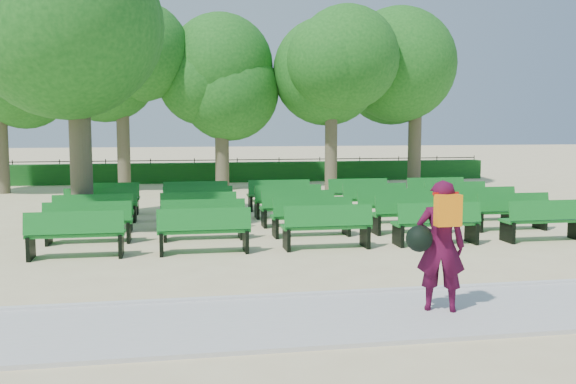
{
  "coord_description": "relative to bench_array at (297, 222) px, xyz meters",
  "views": [
    {
      "loc": [
        -2.09,
        -15.72,
        2.7
      ],
      "look_at": [
        0.61,
        -1.0,
        1.1
      ],
      "focal_mm": 40.0,
      "sensor_mm": 36.0,
      "label": 1
    }
  ],
  "objects": [
    {
      "name": "ground",
      "position": [
        -1.17,
        -0.74,
        -0.1
      ],
      "size": [
        120.0,
        120.0,
        0.0
      ],
      "primitive_type": "plane",
      "color": "beige"
    },
    {
      "name": "bench_array",
      "position": [
        0.0,
        0.0,
        0.0
      ],
      "size": [
        1.96,
        0.72,
        1.21
      ],
      "rotation": [
        0.0,
        0.0,
        -0.07
      ],
      "color": "#137120",
      "rests_on": "ground"
    },
    {
      "name": "fence",
      "position": [
        -1.17,
        13.66,
        -0.1
      ],
      "size": [
        26.0,
        0.1,
        1.02
      ],
      "primitive_type": null,
      "color": "black",
      "rests_on": "ground"
    },
    {
      "name": "person",
      "position": [
        0.43,
        -8.12,
        0.92
      ],
      "size": [
        0.93,
        0.66,
        1.86
      ],
      "rotation": [
        0.0,
        0.0,
        2.76
      ],
      "color": "#400924",
      "rests_on": "ground"
    },
    {
      "name": "paving",
      "position": [
        -1.17,
        -8.14,
        -0.07
      ],
      "size": [
        30.0,
        2.2,
        0.06
      ],
      "primitive_type": "cube",
      "color": "beige",
      "rests_on": "ground"
    },
    {
      "name": "curb",
      "position": [
        -1.17,
        -6.99,
        -0.05
      ],
      "size": [
        30.0,
        0.12,
        0.1
      ],
      "primitive_type": "cube",
      "color": "silver",
      "rests_on": "ground"
    },
    {
      "name": "tree_line",
      "position": [
        -1.17,
        9.26,
        -0.1
      ],
      "size": [
        21.8,
        6.8,
        7.04
      ],
      "primitive_type": null,
      "color": "#20671C",
      "rests_on": "ground"
    },
    {
      "name": "hedge",
      "position": [
        -1.17,
        13.26,
        0.35
      ],
      "size": [
        26.0,
        0.7,
        0.9
      ],
      "primitive_type": "cube",
      "color": "#155219",
      "rests_on": "ground"
    },
    {
      "name": "tree_among",
      "position": [
        -5.46,
        0.25,
        4.66
      ],
      "size": [
        5.2,
        5.2,
        7.13
      ],
      "color": "brown",
      "rests_on": "ground"
    }
  ]
}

